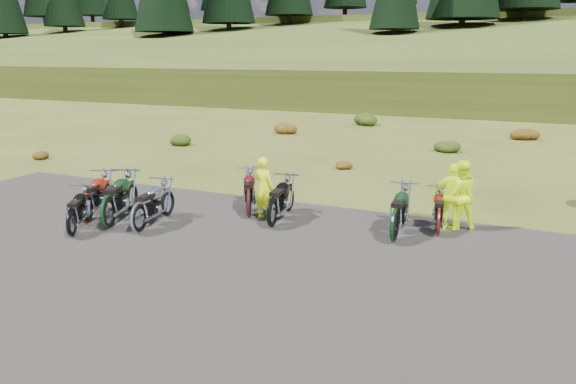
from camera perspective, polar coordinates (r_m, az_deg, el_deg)
The scene contains 22 objects.
ground at distance 12.65m, azimuth -6.69°, elevation -5.39°, with size 300.00×300.00×0.00m, color #3F4918.
gravel_pad at distance 11.11m, azimuth -12.07°, elevation -8.42°, with size 20.00×12.00×0.04m, color black.
hill_slope at distance 60.65m, azimuth 18.81°, elevation 9.28°, with size 300.00×46.00×3.00m, color #334115, non-canonical shape.
hill_plateau at distance 120.41m, azimuth 21.96°, elevation 10.98°, with size 300.00×90.00×9.17m, color #334115.
shrub_0 at distance 24.71m, azimuth -23.65°, elevation 3.60°, with size 0.77×0.77×0.45m, color #67290C.
shrub_1 at distance 26.69m, azimuth -10.97°, elevation 5.37°, with size 1.03×1.03×0.61m, color #1C320C.
shrub_2 at distance 29.78m, azimuth -0.42°, elevation 6.65°, with size 1.30×1.30×0.77m, color #67290C.
shrub_3 at distance 33.68m, azimuth 7.96°, elevation 7.50°, with size 1.56×1.56×0.92m, color #1C320C.
shrub_4 at distance 20.87m, azimuth 5.48°, elevation 3.00°, with size 0.77×0.77×0.45m, color #67290C.
shrub_5 at distance 25.26m, azimuth 15.73°, elevation 4.63°, with size 1.03×1.03×0.61m, color #1C320C.
shrub_6 at distance 30.23m, azimuth 22.82°, elevation 5.67°, with size 1.30×1.30×0.77m, color #67290C.
motorcycle_0 at distance 14.01m, azimuth -20.99°, elevation -4.32°, with size 1.90×0.63×0.99m, color black, non-canonical shape.
motorcycle_1 at distance 14.94m, azimuth -19.63°, elevation -3.09°, with size 2.17×0.72×1.13m, color maroon, non-canonical shape.
motorcycle_2 at distance 14.33m, azimuth -17.67°, elevation -3.65°, with size 2.33×0.78×1.22m, color black, non-canonical shape.
motorcycle_3 at distance 13.80m, azimuth -14.80°, elevation -4.12°, with size 2.11×0.70×1.10m, color #A3A3A7, non-canonical shape.
motorcycle_4 at distance 14.60m, azimuth -3.99°, elevation -2.67°, with size 2.12×0.71×1.11m, color #520D12, non-canonical shape.
motorcycle_5 at distance 13.77m, azimuth -1.58°, elevation -3.68°, with size 2.12×0.71×1.11m, color black, non-canonical shape.
motorcycle_6 at distance 13.63m, azimuth 14.93°, elevation -4.36°, with size 1.85×0.62×0.97m, color maroon, non-canonical shape.
motorcycle_7 at distance 12.93m, azimuth 10.69°, elevation -5.11°, with size 2.18×0.73×1.14m, color black, non-canonical shape.
person_middle at distance 14.28m, azimuth -2.47°, elevation 0.30°, with size 0.58×0.38×1.60m, color #DDFF0D.
person_right_a at distance 14.05m, azimuth 17.07°, elevation -0.37°, with size 0.82×0.64×1.69m, color #DDFF0D.
person_right_b at distance 13.95m, azimuth 16.36°, elevation -0.57°, with size 0.95×0.39×1.61m, color #DDFF0D.
Camera 1 is at (6.26, -10.18, 4.17)m, focal length 35.00 mm.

